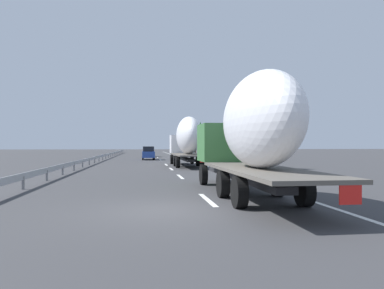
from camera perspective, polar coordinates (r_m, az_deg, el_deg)
The scene contains 23 objects.
ground_plane at distance 51.21m, azimuth -7.08°, elevation -2.37°, with size 260.00×260.00×0.00m, color #38383A.
lane_stripe_0 at distance 13.53m, azimuth 2.47°, elevation -8.69°, with size 3.20×0.20×0.01m, color white.
lane_stripe_1 at distance 23.27m, azimuth -1.86°, elevation -5.09°, with size 3.20×0.20×0.01m, color white.
lane_stripe_2 at distance 30.78m, azimuth -3.30°, elevation -3.87°, with size 3.20×0.20×0.01m, color white.
lane_stripe_3 at distance 37.59m, azimuth -4.10°, elevation -3.19°, with size 3.20×0.20×0.01m, color white.
lane_stripe_4 at distance 50.05m, azimuth -5.00°, elevation -2.42°, with size 3.20×0.20×0.01m, color white.
lane_stripe_5 at distance 60.06m, azimuth -5.45°, elevation -2.04°, with size 3.20×0.20×0.01m, color white.
lane_stripe_6 at distance 78.19m, azimuth -5.98°, elevation -1.59°, with size 3.20×0.20×0.01m, color white.
lane_stripe_7 at distance 89.21m, azimuth -6.19°, elevation -1.41°, with size 3.20×0.20×0.01m, color white.
lane_stripe_8 at distance 78.39m, azimuth -5.98°, elevation -1.59°, with size 3.20×0.20×0.01m, color white.
edge_line_right at distance 56.53m, azimuth -1.55°, elevation -2.16°, with size 110.00×0.20×0.01m, color white.
truck_lead at distance 34.48m, azimuth -0.77°, elevation 0.85°, with size 12.21×2.55×4.66m.
truck_trailing at distance 14.33m, azimuth 9.19°, elevation 2.17°, with size 12.76×2.55×4.66m.
car_silver_hatch at distance 63.01m, azimuth -6.93°, elevation -1.13°, with size 4.56×1.85×1.76m.
car_blue_sedan at distance 50.74m, azimuth -6.90°, elevation -1.34°, with size 4.66×1.72×1.85m.
road_sign at distance 53.40m, azimuth 0.11°, elevation 0.04°, with size 0.10×0.90×3.12m.
tree_0 at distance 31.60m, azimuth 10.92°, elevation 1.95°, with size 3.99×3.99×5.10m.
tree_1 at distance 75.90m, azimuth 1.33°, elevation 1.45°, with size 3.94×3.94×6.92m.
tree_2 at distance 46.74m, azimuth 8.58°, elevation 1.46°, with size 3.76×3.76×5.41m.
tree_3 at distance 87.14m, azimuth 0.49°, elevation 1.74°, with size 2.78×2.78×7.77m.
tree_4 at distance 71.12m, azimuth 3.51°, elevation 1.26°, with size 3.09×3.09×6.12m.
tree_5 at distance 53.88m, azimuth 5.65°, elevation 2.75°, with size 3.56×3.56×7.72m.
guardrail_median at distance 54.46m, azimuth -13.44°, elevation -1.63°, with size 94.00×0.10×0.76m.
Camera 1 is at (-11.17, 0.56, 2.02)m, focal length 33.83 mm.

